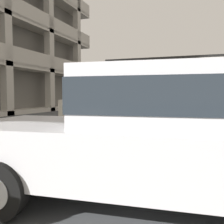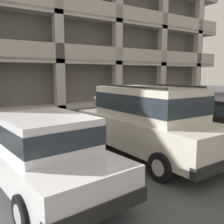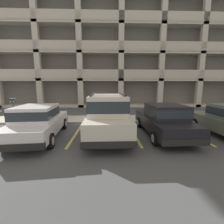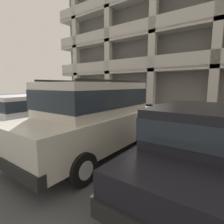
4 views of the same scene
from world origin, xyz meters
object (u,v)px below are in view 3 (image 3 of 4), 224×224
red_sedan (39,121)px  parking_meter_near (106,105)px  parking_garage (118,50)px  fire_hydrant (166,115)px  silver_suv (108,114)px  parking_meter_far (13,104)px  dark_hatchback (163,119)px

red_sedan → parking_meter_near: bearing=38.0°
parking_garage → fire_hydrant: bearing=-79.1°
silver_suv → fire_hydrant: 4.95m
silver_suv → parking_meter_far: silver_suv is taller
red_sedan → parking_garage: 17.78m
silver_suv → parking_meter_far: (-5.97, 2.57, 0.18)m
silver_suv → parking_meter_near: 2.56m
parking_meter_near → parking_garage: (1.64, 12.93, 6.36)m
parking_meter_far → fire_hydrant: size_ratio=2.21×
silver_suv → parking_meter_near: size_ratio=3.39×
red_sedan → fire_hydrant: size_ratio=6.59×
red_sedan → parking_garage: parking_garage is taller
red_sedan → parking_meter_far: size_ratio=2.98×
parking_meter_near → dark_hatchback: bearing=-43.1°
dark_hatchback → parking_meter_near: dark_hatchback is taller
parking_meter_far → parking_garage: (7.53, 12.91, 6.27)m
parking_meter_near → fire_hydrant: 4.15m
dark_hatchback → parking_garage: 16.95m
parking_garage → fire_hydrant: size_ratio=45.71×
dark_hatchback → fire_hydrant: bearing=64.8°
silver_suv → red_sedan: 3.16m
silver_suv → parking_garage: parking_garage is taller
dark_hatchback → parking_meter_near: (-2.78, 2.60, 0.36)m
dark_hatchback → parking_garage: bearing=93.1°
dark_hatchback → parking_meter_near: bearing=135.9°
silver_suv → parking_garage: (1.56, 15.48, 6.45)m
fire_hydrant → parking_meter_near: bearing=-175.8°
parking_garage → parking_meter_near: bearing=-97.2°
dark_hatchback → parking_meter_near: size_ratio=3.18×
dark_hatchback → parking_meter_far: 9.07m
parking_meter_near → fire_hydrant: bearing=4.2°
parking_meter_near → parking_garage: size_ratio=0.04×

